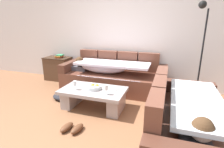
# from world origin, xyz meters

# --- Properties ---
(ground_plane) EXTENTS (14.00, 14.00, 0.00)m
(ground_plane) POSITION_xyz_m (0.00, 0.00, 0.00)
(ground_plane) COLOR brown
(back_wall) EXTENTS (9.00, 0.10, 2.70)m
(back_wall) POSITION_xyz_m (0.00, 2.15, 1.35)
(back_wall) COLOR silver
(back_wall) RESTS_ON ground_plane
(couch_along_wall) EXTENTS (2.43, 0.92, 0.88)m
(couch_along_wall) POSITION_xyz_m (-0.01, 1.62, 0.33)
(couch_along_wall) COLOR brown
(couch_along_wall) RESTS_ON ground_plane
(couch_near_window) EXTENTS (0.92, 1.94, 0.88)m
(couch_near_window) POSITION_xyz_m (1.55, -0.02, 0.34)
(couch_near_window) COLOR brown
(couch_near_window) RESTS_ON ground_plane
(coffee_table) EXTENTS (1.20, 0.68, 0.38)m
(coffee_table) POSITION_xyz_m (-0.02, 0.59, 0.24)
(coffee_table) COLOR #A09797
(coffee_table) RESTS_ON ground_plane
(fruit_bowl) EXTENTS (0.28, 0.28, 0.10)m
(fruit_bowl) POSITION_xyz_m (-0.02, 0.60, 0.42)
(fruit_bowl) COLOR silver
(fruit_bowl) RESTS_ON coffee_table
(wine_glass_near_left) EXTENTS (0.07, 0.07, 0.17)m
(wine_glass_near_left) POSITION_xyz_m (-0.34, 0.47, 0.50)
(wine_glass_near_left) COLOR silver
(wine_glass_near_left) RESTS_ON coffee_table
(wine_glass_near_right) EXTENTS (0.07, 0.07, 0.17)m
(wine_glass_near_right) POSITION_xyz_m (0.29, 0.44, 0.50)
(wine_glass_near_right) COLOR silver
(wine_glass_near_right) RESTS_ON coffee_table
(open_magazine) EXTENTS (0.31, 0.25, 0.01)m
(open_magazine) POSITION_xyz_m (0.27, 0.70, 0.39)
(open_magazine) COLOR white
(open_magazine) RESTS_ON coffee_table
(side_cabinet) EXTENTS (0.72, 0.44, 0.64)m
(side_cabinet) POSITION_xyz_m (-1.68, 1.85, 0.32)
(side_cabinet) COLOR #4F3423
(side_cabinet) RESTS_ON ground_plane
(book_stack_on_cabinet) EXTENTS (0.20, 0.23, 0.08)m
(book_stack_on_cabinet) POSITION_xyz_m (-1.60, 1.85, 0.68)
(book_stack_on_cabinet) COLOR red
(book_stack_on_cabinet) RESTS_ON side_cabinet
(floor_lamp) EXTENTS (0.33, 0.31, 1.95)m
(floor_lamp) POSITION_xyz_m (1.81, 1.57, 1.12)
(floor_lamp) COLOR black
(floor_lamp) RESTS_ON ground_plane
(pair_of_shoes) EXTENTS (0.32, 0.30, 0.09)m
(pair_of_shoes) POSITION_xyz_m (-0.03, -0.20, 0.04)
(pair_of_shoes) COLOR #59331E
(pair_of_shoes) RESTS_ON ground_plane
(crumpled_garment) EXTENTS (0.48, 0.43, 0.12)m
(crumpled_garment) POSITION_xyz_m (-0.84, 0.72, 0.06)
(crumpled_garment) COLOR #232328
(crumpled_garment) RESTS_ON ground_plane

